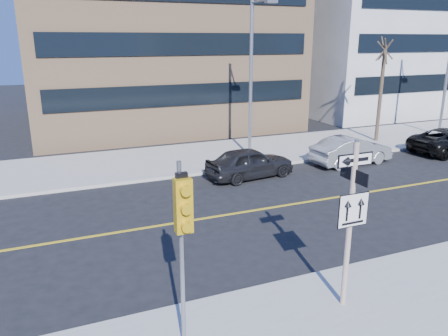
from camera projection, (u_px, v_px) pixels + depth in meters
name	position (u px, v px, depth m)	size (l,w,h in m)	color
ground	(289.00, 262.00, 12.81)	(120.00, 120.00, 0.00)	black
far_sidewalk	(426.00, 133.00, 30.02)	(66.00, 6.00, 0.15)	#A19D96
sign_pole	(351.00, 216.00, 9.89)	(0.92, 0.92, 4.06)	white
traffic_signal	(183.00, 221.00, 8.12)	(0.32, 0.45, 4.00)	gray
parked_car_a	(250.00, 163.00, 20.44)	(4.26, 1.71, 1.45)	black
parked_car_b	(351.00, 151.00, 22.66)	(4.41, 1.54, 1.45)	slate
streetlight_a	(253.00, 70.00, 22.46)	(0.55, 2.25, 8.00)	gray
street_tree_west	(385.00, 52.00, 26.02)	(1.80, 1.80, 6.35)	#33281E
building_brick	(148.00, 2.00, 33.14)	(18.00, 18.00, 18.00)	tan
building_grey_mid	(383.00, 26.00, 40.75)	(20.00, 16.00, 15.00)	#A7AAAC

